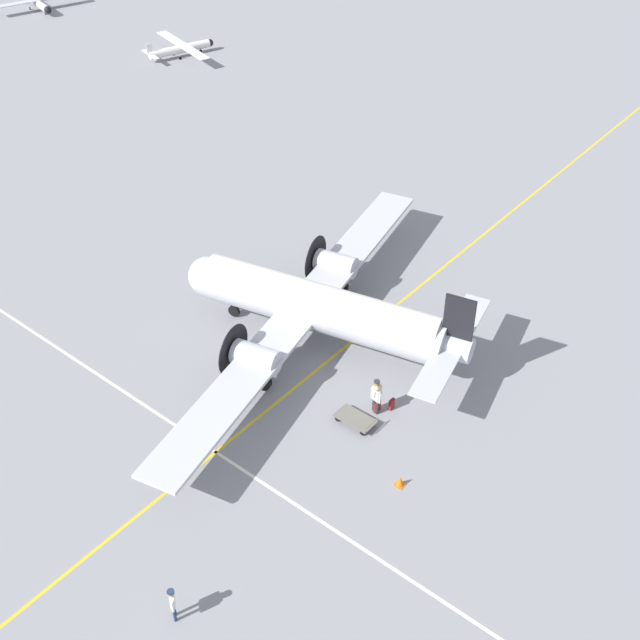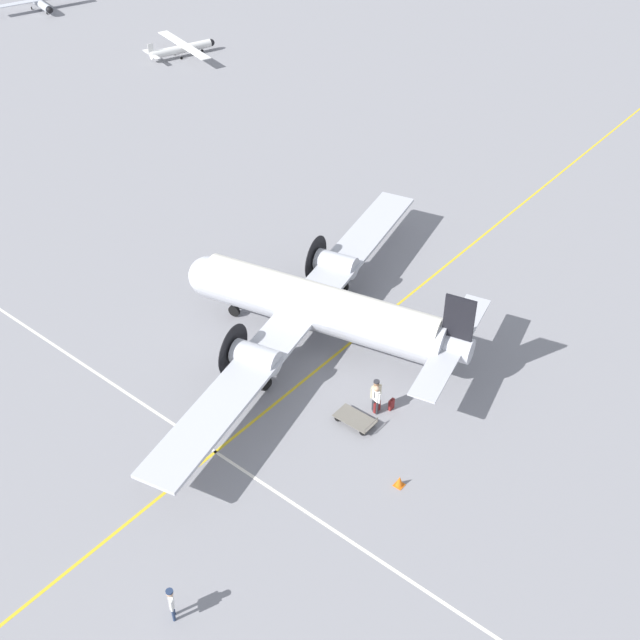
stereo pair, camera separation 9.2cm
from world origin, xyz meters
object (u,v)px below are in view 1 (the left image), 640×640
ramp_agent (376,391)px  light_aircraft_taxiing (37,2)px  passenger_boarding (376,397)px  traffic_cone (400,481)px  light_aircraft_distant (182,48)px  airliner_main (313,305)px  suitcase_near_door (392,404)px  crew_foreground (172,601)px  baggage_cart (356,419)px  suitcase_upright_spare (377,406)px

ramp_agent → light_aircraft_taxiing: 74.35m
passenger_boarding → light_aircraft_taxiing: (28.96, 68.74, -0.25)m
traffic_cone → light_aircraft_distant: bearing=56.5°
airliner_main → ramp_agent: bearing=146.2°
airliner_main → suitcase_near_door: size_ratio=41.71×
suitcase_near_door → light_aircraft_taxiing: size_ratio=0.06×
crew_foreground → ramp_agent: 14.32m
airliner_main → crew_foreground: (-16.52, -6.64, -1.33)m
light_aircraft_taxiing → passenger_boarding: bearing=-8.0°
baggage_cart → light_aircraft_distant: light_aircraft_distant is taller
light_aircraft_distant → light_aircraft_taxiing: light_aircraft_taxiing is taller
passenger_boarding → light_aircraft_taxiing: 74.59m
suitcase_near_door → airliner_main: bearing=75.1°
traffic_cone → suitcase_upright_spare: bearing=48.0°
passenger_boarding → suitcase_near_door: bearing=-109.7°
light_aircraft_distant → traffic_cone: 57.99m
crew_foreground → suitcase_upright_spare: (14.22, 0.63, -0.79)m
traffic_cone → ramp_agent: bearing=48.6°
passenger_boarding → suitcase_near_door: passenger_boarding is taller
passenger_boarding → suitcase_near_door: size_ratio=2.66×
suitcase_upright_spare → traffic_cone: (-3.26, -3.62, -0.04)m
ramp_agent → airliner_main: bearing=-88.9°
suitcase_upright_spare → passenger_boarding: bearing=-177.1°
airliner_main → crew_foreground: 17.86m
suitcase_near_door → traffic_cone: suitcase_near_door is taller
crew_foreground → passenger_boarding: bearing=-47.1°
suitcase_near_door → passenger_boarding: bearing=147.3°
light_aircraft_distant → suitcase_upright_spare: bearing=-106.2°
traffic_cone → passenger_boarding: bearing=49.2°
ramp_agent → crew_foreground: bearing=25.1°
suitcase_upright_spare → light_aircraft_distant: 53.18m
suitcase_near_door → suitcase_upright_spare: suitcase_near_door is taller
airliner_main → light_aircraft_distant: 46.92m
baggage_cart → light_aircraft_distant: 53.66m
crew_foreground → traffic_cone: (10.96, -2.99, -0.83)m
light_aircraft_taxiing → airliner_main: bearing=-8.0°
airliner_main → passenger_boarding: size_ratio=15.67×
light_aircraft_taxiing → suitcase_upright_spare: bearing=-7.9°
baggage_cart → passenger_boarding: bearing=-105.6°
baggage_cart → light_aircraft_distant: (30.12, 44.41, 0.52)m
passenger_boarding → suitcase_near_door: 1.15m
suitcase_upright_spare → light_aircraft_taxiing: light_aircraft_taxiing is taller
passenger_boarding → suitcase_near_door: (0.72, -0.46, -0.76)m
light_aircraft_distant → ramp_agent: bearing=-106.2°
ramp_agent → baggage_cart: ramp_agent is taller
airliner_main → traffic_cone: 11.33m
suitcase_upright_spare → traffic_cone: bearing=-132.0°
crew_foreground → light_aircraft_distant: size_ratio=0.18×
crew_foreground → airliner_main: bearing=-27.8°
crew_foreground → suitcase_upright_spare: size_ratio=2.68×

